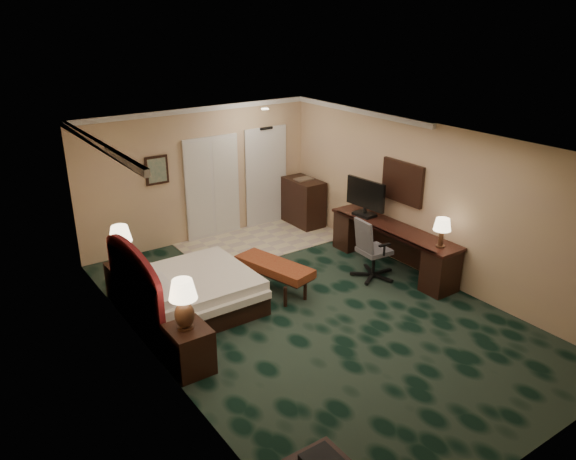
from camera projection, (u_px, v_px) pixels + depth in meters
floor at (312, 312)px, 8.83m from camera, size 5.00×7.50×0.00m
ceiling at (315, 143)px, 7.84m from camera, size 5.00×7.50×0.00m
wall_back at (200, 175)px, 11.20m from camera, size 5.00×0.00×2.70m
wall_front at (545, 349)px, 5.47m from camera, size 5.00×0.00×2.70m
wall_left at (154, 275)px, 7.01m from camera, size 0.00×7.50×2.70m
wall_right at (429, 201)px, 9.66m from camera, size 0.00×7.50×2.70m
crown_molding at (315, 146)px, 7.86m from camera, size 5.00×7.50×0.10m
tile_patch at (262, 240)px, 11.52m from camera, size 3.20×1.70×0.01m
headboard at (135, 289)px, 8.04m from camera, size 0.12×2.00×1.40m
entry_door at (266, 177)px, 12.11m from camera, size 1.02×0.06×2.18m
closet_doors at (212, 188)px, 11.41m from camera, size 1.20×0.06×2.10m
wall_art at (157, 170)px, 10.60m from camera, size 0.45×0.06×0.55m
wall_mirror at (403, 182)px, 10.03m from camera, size 0.05×0.95×0.75m
bed at (193, 293)px, 8.80m from camera, size 1.82×1.69×0.58m
nightstand_near at (189, 349)px, 7.31m from camera, size 0.50×0.58×0.63m
nightstand_far at (125, 282)px, 9.13m from camera, size 0.48×0.56×0.61m
lamp_near at (184, 304)px, 7.07m from camera, size 0.41×0.41×0.69m
lamp_far at (121, 246)px, 8.87m from camera, size 0.45×0.45×0.68m
bed_bench at (274, 276)px, 9.48m from camera, size 0.83×1.50×0.48m
desk at (392, 247)px, 10.20m from camera, size 0.60×2.77×0.80m
tv at (365, 198)px, 10.47m from camera, size 0.16×0.91×0.70m
desk_lamp at (442, 233)px, 9.12m from camera, size 0.30×0.30×0.51m
desk_chair at (374, 248)px, 9.78m from camera, size 0.70×0.66×1.11m
minibar at (303, 202)px, 12.25m from camera, size 0.53×0.96×1.01m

